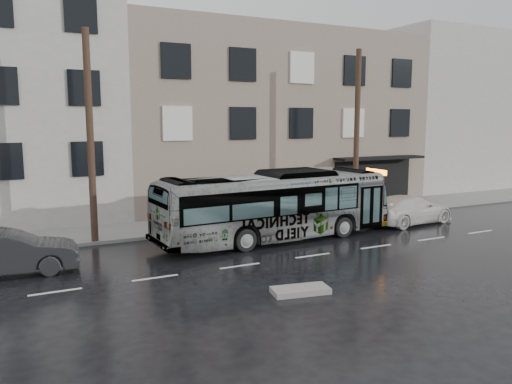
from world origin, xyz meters
The scene contains 11 objects.
ground centered at (0.00, 0.00, 0.00)m, with size 120.00×120.00×0.00m, color black.
sidewalk centered at (0.00, 4.90, 0.07)m, with size 90.00×3.60×0.15m, color gray.
building_taupe centered at (5.00, 12.70, 5.50)m, with size 20.00×12.00×11.00m, color gray.
building_filler centered at (24.00, 12.70, 6.00)m, with size 18.00×12.00×12.00m, color #BAB7B0.
utility_pole_front centered at (6.50, 3.30, 4.65)m, with size 0.30×0.30×9.00m, color #462F23.
utility_pole_rear centered at (-7.50, 3.30, 4.65)m, with size 0.30×0.30×9.00m, color #462F23.
sign_post centered at (7.60, 3.30, 1.35)m, with size 0.06×0.06×2.40m, color slate.
bus centered at (-0.05, 0.54, 1.56)m, with size 2.62×11.19×3.12m, color #B2B2B2.
white_sedan centered at (7.95, 0.58, 0.75)m, with size 2.10×5.16×1.50m, color silver.
dark_sedan centered at (-10.93, 0.13, 0.79)m, with size 1.67×4.79×1.58m, color black.
slush_pile centered at (-2.73, -6.01, 0.09)m, with size 1.80×0.80×0.18m, color #A19D99.
Camera 1 is at (-10.64, -18.83, 5.35)m, focal length 35.00 mm.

